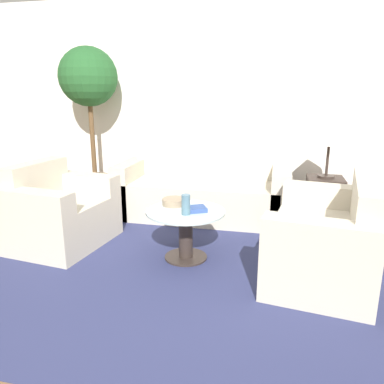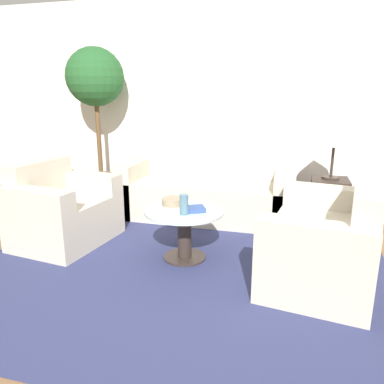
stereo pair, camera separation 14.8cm
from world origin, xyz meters
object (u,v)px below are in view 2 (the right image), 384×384
(potted_plant, at_px, (96,91))
(bowl, at_px, (173,202))
(vase, at_px, (184,205))
(book_stack, at_px, (194,209))
(loveseat, at_px, (329,245))
(armchair, at_px, (61,213))
(coffee_table, at_px, (184,228))
(sofa_main, at_px, (207,193))
(table_lamp, at_px, (335,136))

(potted_plant, height_order, bowl, potted_plant)
(vase, distance_m, book_stack, 0.14)
(vase, relative_size, bowl, 0.82)
(loveseat, bearing_deg, armchair, -84.03)
(coffee_table, relative_size, vase, 4.02)
(armchair, xyz_separation_m, loveseat, (2.48, -0.11, -0.00))
(armchair, relative_size, bowl, 4.84)
(armchair, height_order, potted_plant, potted_plant)
(loveseat, bearing_deg, vase, -78.80)
(potted_plant, bearing_deg, coffee_table, -42.19)
(loveseat, distance_m, coffee_table, 1.20)
(sofa_main, height_order, table_lamp, table_lamp)
(loveseat, distance_m, book_stack, 1.13)
(loveseat, relative_size, vase, 7.82)
(armchair, bearing_deg, coffee_table, -85.53)
(bowl, xyz_separation_m, book_stack, (0.23, -0.13, -0.01))
(coffee_table, bearing_deg, book_stack, 1.97)
(potted_plant, xyz_separation_m, book_stack, (1.68, -1.44, -0.98))
(sofa_main, relative_size, table_lamp, 3.42)
(table_lamp, height_order, vase, table_lamp)
(loveseat, distance_m, vase, 1.20)
(armchair, xyz_separation_m, table_lamp, (2.57, 1.16, 0.70))
(book_stack, bearing_deg, potted_plant, 112.32)
(table_lamp, bearing_deg, vase, -133.45)
(armchair, distance_m, coffee_table, 1.29)
(armchair, relative_size, book_stack, 4.45)
(loveseat, xyz_separation_m, book_stack, (-1.11, 0.05, 0.18))
(sofa_main, xyz_separation_m, armchair, (-1.21, -1.16, 0.00))
(sofa_main, bearing_deg, book_stack, -82.28)
(bowl, height_order, book_stack, bowl)
(loveseat, distance_m, table_lamp, 1.46)
(loveseat, bearing_deg, table_lamp, -175.37)
(loveseat, relative_size, coffee_table, 1.94)
(bowl, bearing_deg, loveseat, -7.81)
(loveseat, height_order, coffee_table, loveseat)
(armchair, height_order, book_stack, armchair)
(sofa_main, relative_size, book_stack, 8.71)
(potted_plant, distance_m, bowl, 2.18)
(coffee_table, bearing_deg, armchair, 177.09)
(armchair, distance_m, vase, 1.35)
(coffee_table, xyz_separation_m, book_stack, (0.09, 0.00, 0.18))
(coffee_table, bearing_deg, vase, -74.92)
(armchair, bearing_deg, vase, -89.88)
(potted_plant, bearing_deg, armchair, -77.40)
(table_lamp, xyz_separation_m, vase, (-1.26, -1.33, -0.46))
(loveseat, height_order, bowl, loveseat)
(armchair, distance_m, table_lamp, 2.91)
(bowl, bearing_deg, table_lamp, 37.34)
(table_lamp, relative_size, potted_plant, 0.29)
(armchair, bearing_deg, book_stack, -85.23)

